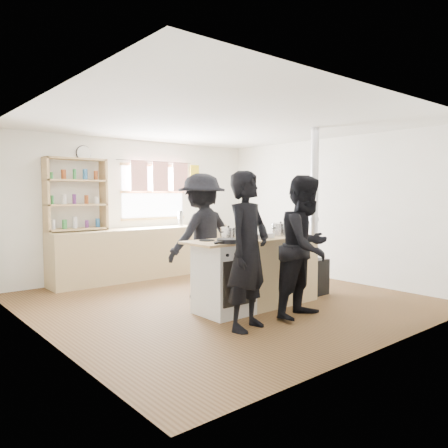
{
  "coord_description": "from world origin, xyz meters",
  "views": [
    {
      "loc": [
        -3.92,
        -4.73,
        1.52
      ],
      "look_at": [
        -0.07,
        -0.1,
        1.1
      ],
      "focal_mm": 35.0,
      "sensor_mm": 36.0,
      "label": 1
    }
  ],
  "objects": [
    {
      "name": "ground",
      "position": [
        0.0,
        0.0,
        -0.01
      ],
      "size": [
        5.0,
        5.0,
        0.01
      ],
      "primitive_type": "cube",
      "color": "brown",
      "rests_on": "ground"
    },
    {
      "name": "back_counter",
      "position": [
        0.0,
        2.22,
        0.45
      ],
      "size": [
        3.4,
        0.55,
        0.9
      ],
      "primitive_type": "cube",
      "color": "tan",
      "rests_on": "ground"
    },
    {
      "name": "shelving_unit",
      "position": [
        -1.2,
        2.34,
        1.51
      ],
      "size": [
        1.0,
        0.28,
        1.2
      ],
      "color": "tan",
      "rests_on": "back_counter"
    },
    {
      "name": "thermos",
      "position": [
        0.78,
        2.22,
        1.04
      ],
      "size": [
        0.1,
        0.1,
        0.27
      ],
      "primitive_type": "cylinder",
      "color": "silver",
      "rests_on": "back_counter"
    },
    {
      "name": "cooking_island",
      "position": [
        0.14,
        -0.55,
        0.47
      ],
      "size": [
        1.97,
        0.64,
        0.93
      ],
      "color": "silver",
      "rests_on": "ground"
    },
    {
      "name": "skillet_greens",
      "position": [
        -0.56,
        -0.77,
        0.96
      ],
      "size": [
        0.36,
        0.36,
        0.05
      ],
      "color": "black",
      "rests_on": "cooking_island"
    },
    {
      "name": "roast_tray",
      "position": [
        0.13,
        -0.59,
        0.97
      ],
      "size": [
        0.32,
        0.26,
        0.07
      ],
      "color": "silver",
      "rests_on": "cooking_island"
    },
    {
      "name": "stockpot_stove",
      "position": [
        -0.3,
        -0.47,
        1.01
      ],
      "size": [
        0.22,
        0.22,
        0.18
      ],
      "color": "silver",
      "rests_on": "cooking_island"
    },
    {
      "name": "stockpot_counter",
      "position": [
        0.58,
        -0.56,
        1.02
      ],
      "size": [
        0.27,
        0.27,
        0.2
      ],
      "color": "#BBBBBD",
      "rests_on": "cooking_island"
    },
    {
      "name": "bread_board",
      "position": [
        0.81,
        -0.61,
        0.98
      ],
      "size": [
        0.31,
        0.24,
        0.12
      ],
      "color": "tan",
      "rests_on": "cooking_island"
    },
    {
      "name": "flue_heater",
      "position": [
        1.3,
        -0.57,
        0.64
      ],
      "size": [
        0.35,
        0.35,
        2.5
      ],
      "color": "black",
      "rests_on": "ground"
    },
    {
      "name": "person_near_left",
      "position": [
        -0.63,
        -1.19,
        0.89
      ],
      "size": [
        0.74,
        0.59,
        1.77
      ],
      "primitive_type": "imported",
      "rotation": [
        0.0,
        0.0,
        0.28
      ],
      "color": "black",
      "rests_on": "ground"
    },
    {
      "name": "person_near_right",
      "position": [
        0.24,
        -1.29,
        0.87
      ],
      "size": [
        0.94,
        0.78,
        1.74
      ],
      "primitive_type": "imported",
      "rotation": [
        0.0,
        0.0,
        0.15
      ],
      "color": "black",
      "rests_on": "ground"
    },
    {
      "name": "person_far",
      "position": [
        -0.11,
        0.35,
        0.91
      ],
      "size": [
        1.25,
        0.82,
        1.81
      ],
      "primitive_type": "imported",
      "rotation": [
        0.0,
        0.0,
        3.28
      ],
      "color": "black",
      "rests_on": "ground"
    }
  ]
}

